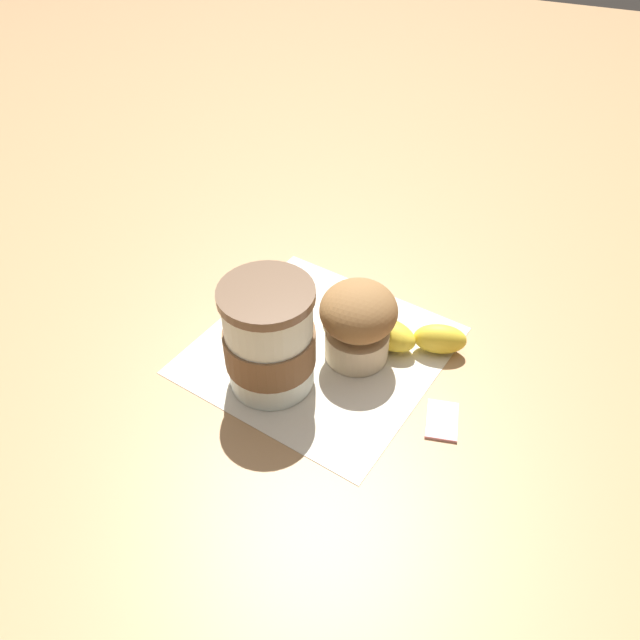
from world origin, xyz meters
TOP-DOWN VIEW (x-y plane):
  - ground_plane at (0.00, 0.00)m, footprint 3.00×3.00m
  - paper_napkin at (0.00, 0.00)m, footprint 0.30×0.30m
  - coffee_cup at (-0.06, 0.03)m, footprint 0.10×0.10m
  - muffin at (0.01, -0.04)m, footprint 0.08×0.08m
  - banana at (0.04, -0.07)m, footprint 0.06×0.18m
  - sugar_packet at (-0.05, -0.15)m, footprint 0.06×0.04m

SIDE VIEW (x-z plane):
  - ground_plane at x=0.00m, z-range 0.00..0.00m
  - paper_napkin at x=0.00m, z-range 0.00..0.00m
  - sugar_packet at x=-0.05m, z-range 0.00..0.01m
  - banana at x=0.04m, z-range 0.00..0.04m
  - muffin at x=0.01m, z-range 0.01..0.10m
  - coffee_cup at x=-0.06m, z-range 0.00..0.12m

